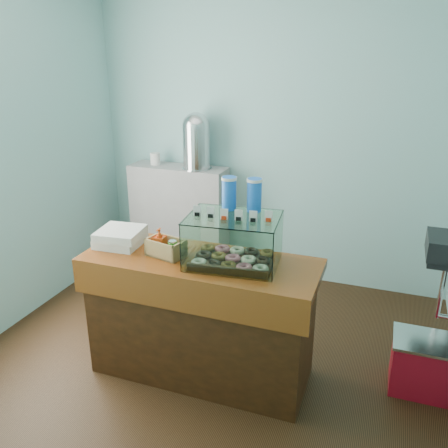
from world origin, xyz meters
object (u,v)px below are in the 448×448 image
at_px(display_case, 235,237).
at_px(coffee_urn, 196,140).
at_px(counter, 201,317).
at_px(red_cooler, 424,365).

height_order(display_case, coffee_urn, coffee_urn).
bearing_deg(counter, display_case, 13.47).
relative_size(display_case, red_cooler, 1.40).
relative_size(coffee_urn, red_cooler, 1.22).
bearing_deg(coffee_urn, counter, -66.34).
bearing_deg(red_cooler, coffee_urn, 150.44).
relative_size(counter, red_cooler, 3.56).
distance_m(counter, display_case, 0.66).
xyz_separation_m(counter, red_cooler, (1.50, 0.35, -0.26)).
bearing_deg(counter, coffee_urn, 113.66).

